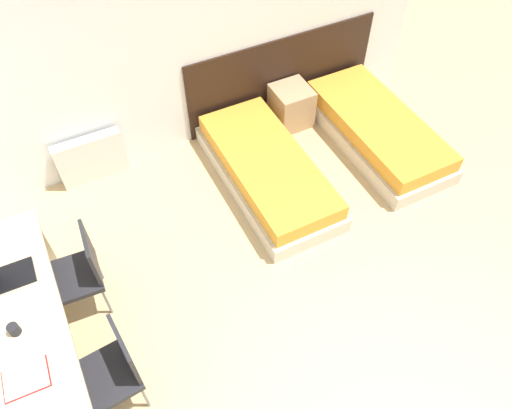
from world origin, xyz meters
TOP-DOWN VIEW (x-y plane):
  - wall_back at (0.00, 3.68)m, footprint 5.74×0.05m
  - headboard_panel at (1.17, 3.64)m, footprint 2.38×0.03m
  - bed_near_window at (0.46, 2.64)m, footprint 0.86×1.94m
  - bed_near_door at (1.88, 2.64)m, footprint 0.86×1.94m
  - nightstand at (1.17, 3.39)m, footprint 0.42×0.43m
  - radiator at (-1.17, 3.56)m, footprint 0.71×0.12m
  - desk at (-2.08, 1.61)m, footprint 0.59×2.17m
  - chair_near_laptop at (-1.62, 2.09)m, footprint 0.48×0.48m
  - chair_near_notebook at (-1.62, 1.14)m, footprint 0.48×0.48m
  - laptop at (-2.10, 2.09)m, footprint 0.34×0.25m
  - open_notebook at (-2.13, 1.22)m, footprint 0.31×0.25m
  - mug at (-2.13, 1.60)m, footprint 0.08×0.08m

SIDE VIEW (x-z plane):
  - bed_near_window at x=0.46m, z-range -0.01..0.36m
  - bed_near_door at x=1.88m, z-range -0.01..0.36m
  - nightstand at x=1.17m, z-range 0.00..0.49m
  - radiator at x=-1.17m, z-range 0.00..0.56m
  - chair_near_laptop at x=-1.62m, z-range 0.05..0.93m
  - chair_near_notebook at x=-1.62m, z-range 0.05..0.93m
  - headboard_panel at x=1.17m, z-range 0.00..1.00m
  - desk at x=-2.08m, z-range 0.21..0.94m
  - open_notebook at x=-2.13m, z-range 0.73..0.74m
  - mug at x=-2.13m, z-range 0.73..0.82m
  - laptop at x=-2.10m, z-range 0.63..0.95m
  - wall_back at x=0.00m, z-range 0.00..2.70m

